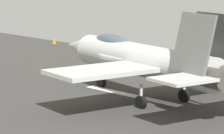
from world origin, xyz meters
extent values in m
plane|color=slate|center=(0.00, 0.00, 0.00)|extent=(400.00, 400.00, 0.00)
cube|color=#363635|center=(0.00, 0.00, 0.01)|extent=(240.00, 26.00, 0.02)
cube|color=white|center=(-0.97, 0.00, 0.02)|extent=(8.00, 0.70, 0.00)
cylinder|color=#B3B9BB|center=(-2.28, 0.20, 2.38)|extent=(12.49, 3.72, 1.95)
cone|color=#B3B9BB|center=(5.23, -0.90, 2.38)|extent=(3.06, 2.05, 1.66)
ellipsoid|color=#3F5160|center=(1.17, -0.30, 3.11)|extent=(3.72, 1.61, 1.10)
cylinder|color=#47423D|center=(-8.46, 1.67, 2.38)|extent=(2.34, 1.41, 1.10)
cube|color=#B3B9BB|center=(-2.71, 4.13, 2.28)|extent=(4.19, 6.12, 0.24)
cube|color=#B3B9BB|center=(-3.82, -3.43, 2.28)|extent=(4.19, 6.12, 0.24)
cube|color=#B3B9BB|center=(-8.19, 3.50, 2.48)|extent=(2.78, 3.12, 0.16)
cube|color=#595D5C|center=(-7.47, 1.88, 4.08)|extent=(2.71, 1.31, 3.14)
cube|color=#595D5C|center=(-7.73, 0.09, 4.08)|extent=(2.71, 1.31, 3.14)
cylinder|color=silver|center=(2.42, -0.49, 0.70)|extent=(0.18, 0.18, 1.40)
cylinder|color=black|center=(2.42, -0.49, 0.38)|extent=(0.80, 0.41, 0.76)
cylinder|color=silver|center=(-3.83, 2.05, 0.70)|extent=(0.18, 0.18, 1.40)
cylinder|color=black|center=(-3.83, 2.05, 0.38)|extent=(0.80, 0.41, 0.76)
cylinder|color=silver|center=(-4.29, -1.12, 0.70)|extent=(0.18, 0.18, 1.40)
cylinder|color=black|center=(-4.29, -1.12, 0.38)|extent=(0.80, 0.41, 0.76)
cube|color=#1E2338|center=(12.11, -9.84, 0.42)|extent=(0.24, 0.36, 0.83)
cube|color=orange|center=(12.11, -9.84, 1.03)|extent=(0.41, 0.51, 0.56)
sphere|color=tan|center=(12.11, -9.84, 1.46)|extent=(0.22, 0.22, 0.22)
cylinder|color=orange|center=(12.00, -10.12, 1.00)|extent=(0.10, 0.10, 0.53)
cylinder|color=orange|center=(12.21, -9.56, 1.00)|extent=(0.10, 0.10, 0.53)
cone|color=orange|center=(5.56, -11.63, 0.28)|extent=(0.44, 0.44, 0.55)
cone|color=orange|center=(21.88, -11.63, 0.28)|extent=(0.44, 0.44, 0.55)
camera|label=1|loc=(-29.80, 28.25, 8.60)|focal=106.52mm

